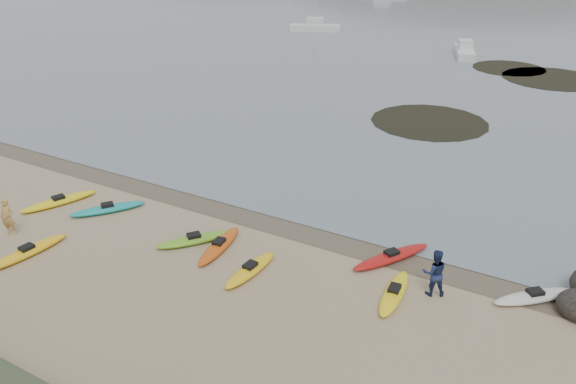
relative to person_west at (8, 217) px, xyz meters
The scene contains 6 objects.
ground 12.29m from the person_west, 35.31° to the left, with size 600.00×600.00×0.00m, color tan.
wet_sand 12.12m from the person_west, 34.15° to the left, with size 60.00×60.00×0.00m, color brown.
kayaks 9.70m from the person_west, 21.63° to the left, with size 23.76×10.74×0.34m.
person_west is the anchor object (origin of this frame).
person_east 18.08m from the person_west, 15.64° to the left, with size 0.90×0.70×1.85m, color navy.
kelp_mats 38.41m from the person_west, 68.04° to the left, with size 14.21×26.28×0.04m.
Camera 1 is at (11.20, -19.75, 12.48)m, focal length 35.00 mm.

